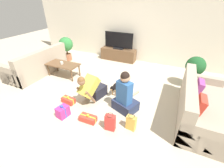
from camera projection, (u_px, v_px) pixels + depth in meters
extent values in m
plane|color=beige|center=(100.00, 91.00, 4.15)|extent=(16.00, 16.00, 0.00)
cube|color=silver|center=(132.00, 26.00, 5.53)|extent=(8.40, 0.06, 2.60)
cube|color=tan|center=(37.00, 67.00, 5.03)|extent=(0.88, 1.96, 0.41)
cube|color=tan|center=(42.00, 57.00, 4.70)|extent=(0.20, 1.96, 0.42)
cube|color=tan|center=(56.00, 56.00, 5.69)|extent=(0.88, 0.16, 0.59)
cube|color=tan|center=(11.00, 76.00, 4.28)|extent=(0.88, 0.16, 0.59)
cube|color=red|center=(48.00, 53.00, 5.14)|extent=(0.18, 0.34, 0.32)
cube|color=#3366AD|center=(38.00, 58.00, 4.80)|extent=(0.18, 0.34, 0.32)
cube|color=#9E4293|center=(26.00, 63.00, 4.46)|extent=(0.18, 0.34, 0.32)
cube|color=tan|center=(202.00, 110.00, 3.15)|extent=(0.88, 1.96, 0.41)
cube|color=tan|center=(189.00, 90.00, 3.06)|extent=(0.20, 1.96, 0.42)
cube|color=tan|center=(206.00, 140.00, 2.40)|extent=(0.88, 0.16, 0.59)
cube|color=tan|center=(201.00, 86.00, 3.81)|extent=(0.88, 0.16, 0.59)
cube|color=red|center=(200.00, 104.00, 2.76)|extent=(0.18, 0.34, 0.32)
cube|color=#9E4293|center=(199.00, 87.00, 3.27)|extent=(0.18, 0.34, 0.32)
cube|color=brown|center=(63.00, 64.00, 4.73)|extent=(1.05, 0.51, 0.03)
cylinder|color=brown|center=(48.00, 70.00, 4.85)|extent=(0.04, 0.04, 0.39)
cylinder|color=brown|center=(72.00, 76.00, 4.52)|extent=(0.04, 0.04, 0.39)
cylinder|color=brown|center=(57.00, 66.00, 5.16)|extent=(0.04, 0.04, 0.39)
cylinder|color=brown|center=(79.00, 70.00, 4.83)|extent=(0.04, 0.04, 0.39)
cube|color=brown|center=(118.00, 54.00, 6.01)|extent=(1.38, 0.41, 0.46)
cube|color=black|center=(118.00, 48.00, 5.88)|extent=(0.40, 0.20, 0.05)
cube|color=black|center=(119.00, 40.00, 5.72)|extent=(1.13, 0.03, 0.58)
cylinder|color=#A36042|center=(68.00, 57.00, 6.04)|extent=(0.30, 0.30, 0.26)
cylinder|color=brown|center=(67.00, 52.00, 5.93)|extent=(0.05, 0.05, 0.16)
sphere|color=#337F3D|center=(66.00, 44.00, 5.77)|extent=(0.54, 0.54, 0.54)
cylinder|color=#336B84|center=(190.00, 82.00, 4.30)|extent=(0.23, 0.23, 0.28)
cylinder|color=brown|center=(193.00, 75.00, 4.19)|extent=(0.04, 0.04, 0.15)
sphere|color=#1E5628|center=(196.00, 66.00, 4.04)|extent=(0.51, 0.51, 0.51)
cube|color=#23232D|center=(98.00, 91.00, 3.88)|extent=(0.38, 0.49, 0.28)
cube|color=gold|center=(89.00, 86.00, 3.52)|extent=(0.43, 0.59, 0.49)
sphere|color=#8E6647|center=(81.00, 81.00, 3.27)|extent=(0.18, 0.18, 0.18)
sphere|color=brown|center=(81.00, 80.00, 3.26)|extent=(0.16, 0.16, 0.16)
cylinder|color=#8E6647|center=(82.00, 93.00, 3.63)|extent=(0.12, 0.29, 0.44)
cylinder|color=#8E6647|center=(91.00, 97.00, 3.48)|extent=(0.12, 0.29, 0.44)
cube|color=#283351|center=(125.00, 105.00, 3.44)|extent=(0.63, 0.56, 0.24)
cube|color=#3366AD|center=(124.00, 92.00, 3.21)|extent=(0.37, 0.30, 0.52)
sphere|color=tan|center=(125.00, 78.00, 3.03)|extent=(0.21, 0.21, 0.21)
sphere|color=black|center=(125.00, 76.00, 3.01)|extent=(0.19, 0.19, 0.19)
cylinder|color=tan|center=(135.00, 94.00, 3.29)|extent=(0.15, 0.26, 0.06)
cylinder|color=tan|center=(126.00, 89.00, 3.45)|extent=(0.15, 0.26, 0.06)
ellipsoid|color=black|center=(116.00, 86.00, 3.95)|extent=(0.14, 0.34, 0.14)
sphere|color=black|center=(112.00, 88.00, 3.77)|extent=(0.12, 0.12, 0.12)
sphere|color=olive|center=(112.00, 90.00, 3.74)|extent=(0.05, 0.05, 0.05)
cylinder|color=black|center=(119.00, 82.00, 4.08)|extent=(0.02, 0.08, 0.09)
cylinder|color=olive|center=(113.00, 92.00, 3.96)|extent=(0.03, 0.03, 0.16)
cylinder|color=olive|center=(115.00, 93.00, 3.93)|extent=(0.03, 0.03, 0.16)
cylinder|color=olive|center=(116.00, 88.00, 4.12)|extent=(0.03, 0.03, 0.16)
cylinder|color=olive|center=(119.00, 89.00, 4.09)|extent=(0.03, 0.03, 0.16)
cube|color=#CC3389|center=(63.00, 112.00, 3.24)|extent=(0.23, 0.28, 0.24)
cube|color=#3D51BC|center=(63.00, 112.00, 3.24)|extent=(0.20, 0.06, 0.25)
sphere|color=#3D51BC|center=(62.00, 106.00, 3.16)|extent=(0.07, 0.07, 0.07)
cube|color=red|center=(88.00, 118.00, 3.14)|extent=(0.36, 0.18, 0.13)
cube|color=yellow|center=(88.00, 118.00, 3.14)|extent=(0.36, 0.04, 0.13)
sphere|color=yellow|center=(88.00, 115.00, 3.10)|extent=(0.06, 0.06, 0.06)
cube|color=red|center=(68.00, 100.00, 3.67)|extent=(0.35, 0.20, 0.14)
cube|color=yellow|center=(68.00, 100.00, 3.67)|extent=(0.34, 0.06, 0.14)
sphere|color=yellow|center=(68.00, 97.00, 3.63)|extent=(0.06, 0.06, 0.06)
cube|color=red|center=(110.00, 123.00, 2.89)|extent=(0.21, 0.13, 0.35)
torus|color=#4C3823|center=(110.00, 115.00, 2.79)|extent=(0.14, 0.14, 0.01)
cube|color=#E5B74C|center=(131.00, 123.00, 2.91)|extent=(0.20, 0.13, 0.32)
torus|color=#4C3823|center=(132.00, 116.00, 2.82)|extent=(0.14, 0.14, 0.01)
cylinder|color=silver|center=(62.00, 63.00, 4.68)|extent=(0.08, 0.08, 0.09)
torus|color=silver|center=(63.00, 63.00, 4.66)|extent=(0.06, 0.01, 0.06)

